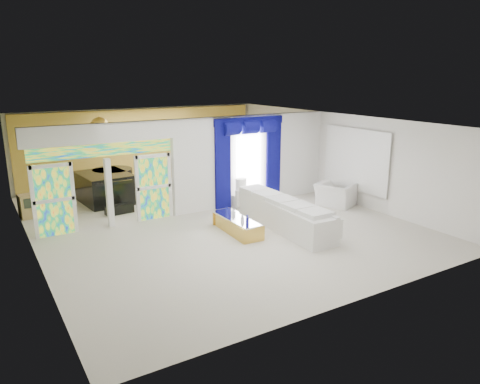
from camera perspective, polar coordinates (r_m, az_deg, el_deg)
floor at (r=13.82m, az=-3.65°, el=-3.49°), size 12.00×12.00×0.00m
dividing_wall at (r=15.34m, az=1.66°, el=4.15°), size 5.70×0.18×3.00m
dividing_header at (r=13.15m, az=-17.09°, el=7.14°), size 4.30×0.18×0.55m
stained_panel_left at (r=13.20m, az=-22.50°, el=-0.96°), size 0.95×0.04×2.00m
stained_panel_right at (r=13.87m, az=-10.86°, el=0.64°), size 0.95×0.04×2.00m
stained_transom at (r=13.22m, az=-16.93°, el=5.10°), size 4.00×0.05×0.35m
window_pane at (r=15.13m, az=1.07°, el=3.82°), size 1.00×0.02×2.30m
blue_drape_left at (r=14.61m, az=-2.20°, el=3.22°), size 0.55×0.10×2.80m
blue_drape_right at (r=15.66m, az=4.23°, el=3.97°), size 0.55×0.10×2.80m
blue_pelmet at (r=14.90m, az=1.15°, el=8.98°), size 2.60×0.12×0.25m
wall_mirror at (r=15.55m, az=14.43°, el=4.03°), size 0.04×2.70×1.90m
gold_curtains at (r=18.78m, az=-12.16°, el=5.79°), size 9.70×0.12×2.90m
white_sofa at (r=13.07m, az=5.44°, el=-2.86°), size 1.04×4.02×0.76m
coffee_table at (r=12.65m, az=-0.33°, el=-4.22°), size 0.71×1.90×0.42m
console_table at (r=15.24m, az=1.09°, el=-0.97°), size 1.16×0.44×0.38m
table_lamp at (r=14.96m, az=0.12°, el=0.63°), size 0.36×0.36×0.58m
armchair at (r=15.46m, az=12.01°, el=-0.32°), size 1.39×1.48×0.77m
grand_piano at (r=16.25m, az=-16.73°, el=0.55°), size 1.71×2.14×1.01m
piano_bench at (r=14.85m, az=-15.04°, el=-2.09°), size 0.90×0.42×0.29m
tv_console at (r=15.33m, az=-25.23°, el=-1.62°), size 0.57×0.53×0.74m
chandelier at (r=15.60m, az=-17.34°, el=7.95°), size 0.60×0.60×0.60m
decanters at (r=12.48m, az=-0.21°, el=-3.10°), size 0.18×1.17×0.20m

